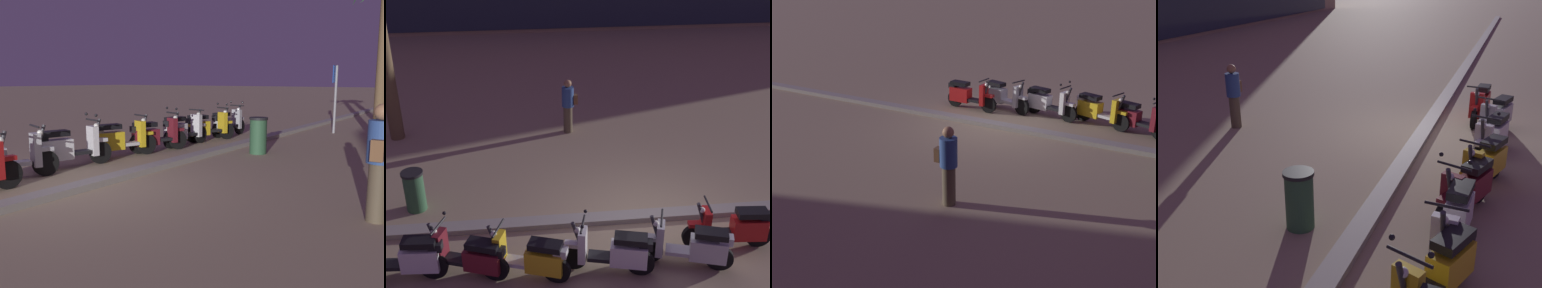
# 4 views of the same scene
# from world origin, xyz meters

# --- Properties ---
(ground_plane) EXTENTS (200.00, 200.00, 0.00)m
(ground_plane) POSITION_xyz_m (0.00, 0.00, 0.00)
(ground_plane) COLOR #9E896B
(curb_strip) EXTENTS (60.00, 0.36, 0.12)m
(curb_strip) POSITION_xyz_m (0.00, 0.12, 0.06)
(curb_strip) COLOR gray
(curb_strip) RESTS_ON ground
(scooter_white_mid_centre) EXTENTS (1.84, 0.56, 1.04)m
(scooter_white_mid_centre) POSITION_xyz_m (-4.77, -1.26, 0.46)
(scooter_white_mid_centre) COLOR black
(scooter_white_mid_centre) RESTS_ON ground
(scooter_maroon_second_in_line) EXTENTS (1.67, 0.81, 1.17)m
(scooter_maroon_second_in_line) POSITION_xyz_m (-3.60, -1.31, 0.44)
(scooter_maroon_second_in_line) COLOR black
(scooter_maroon_second_in_line) RESTS_ON ground
(scooter_yellow_last_in_row) EXTENTS (1.70, 0.81, 1.04)m
(scooter_yellow_last_in_row) POSITION_xyz_m (-2.49, -1.50, 0.45)
(scooter_yellow_last_in_row) COLOR black
(scooter_yellow_last_in_row) RESTS_ON ground
(scooter_white_gap_after_mid) EXTENTS (1.75, 0.73, 1.17)m
(scooter_white_gap_after_mid) POSITION_xyz_m (-0.96, -1.51, 0.46)
(scooter_white_gap_after_mid) COLOR black
(scooter_white_gap_after_mid) RESTS_ON ground
(scooter_silver_tail_end) EXTENTS (1.77, 0.80, 1.04)m
(scooter_silver_tail_end) POSITION_xyz_m (0.54, -1.52, 0.46)
(scooter_silver_tail_end) COLOR black
(scooter_silver_tail_end) RESTS_ON ground
(scooter_red_lead_nearest) EXTENTS (1.80, 0.56, 1.04)m
(scooter_red_lead_nearest) POSITION_xyz_m (1.55, -1.04, 0.46)
(scooter_red_lead_nearest) COLOR black
(scooter_red_lead_nearest) RESTS_ON ground
(pedestrian_window_shopping) EXTENTS (0.45, 0.34, 1.61)m
(pedestrian_window_shopping) POSITION_xyz_m (-1.20, 4.70, 0.85)
(pedestrian_window_shopping) COLOR brown
(pedestrian_window_shopping) RESTS_ON ground
(litter_bin) EXTENTS (0.48, 0.48, 0.95)m
(litter_bin) POSITION_xyz_m (-4.97, 1.06, 0.48)
(litter_bin) COLOR #2D5638
(litter_bin) RESTS_ON ground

